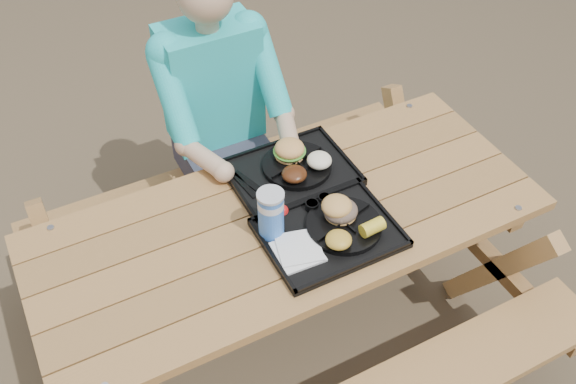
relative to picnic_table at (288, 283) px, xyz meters
name	(u,v)px	position (x,y,z in m)	size (l,w,h in m)	color
ground	(288,336)	(0.00, 0.00, -0.38)	(60.00, 60.00, 0.00)	#999999
picnic_table	(288,283)	(0.00, 0.00, 0.00)	(1.80, 1.49, 0.75)	#999999
tray_near	(329,234)	(0.09, -0.14, 0.39)	(0.45, 0.35, 0.02)	black
tray_far	(291,173)	(0.11, 0.19, 0.39)	(0.45, 0.35, 0.02)	black
plate_near	(344,225)	(0.14, -0.14, 0.41)	(0.26, 0.26, 0.02)	black
plate_far	(297,165)	(0.14, 0.20, 0.41)	(0.26, 0.26, 0.02)	black
napkin_stack	(298,251)	(-0.05, -0.17, 0.40)	(0.15, 0.15, 0.02)	white
soda_cup	(271,215)	(-0.09, -0.05, 0.48)	(0.09, 0.09, 0.17)	blue
condiment_bbq	(312,206)	(0.09, -0.01, 0.41)	(0.05, 0.05, 0.03)	black
condiment_mustard	(325,199)	(0.14, -0.01, 0.41)	(0.05, 0.05, 0.03)	yellow
sandwich	(341,204)	(0.15, -0.10, 0.47)	(0.11, 0.11, 0.12)	#E1A04F
mac_cheese	(339,240)	(0.08, -0.21, 0.44)	(0.09, 0.09, 0.04)	gold
corn_cob	(372,227)	(0.20, -0.22, 0.44)	(0.08, 0.08, 0.05)	yellow
cutlery_far	(248,182)	(-0.06, 0.21, 0.40)	(0.03, 0.15, 0.01)	black
burger	(290,145)	(0.14, 0.25, 0.47)	(0.11, 0.11, 0.10)	#E49D50
baked_beans	(294,174)	(0.09, 0.13, 0.44)	(0.09, 0.09, 0.04)	#48210E
potato_salad	(319,160)	(0.21, 0.15, 0.44)	(0.09, 0.09, 0.05)	white
diner	(218,129)	(0.02, 0.70, 0.27)	(0.48, 0.84, 1.28)	teal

